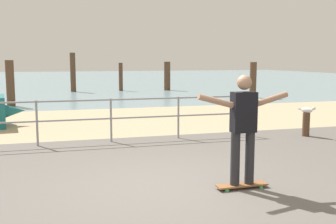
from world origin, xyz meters
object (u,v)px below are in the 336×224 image
object	(u,v)px
skateboarder	(243,123)
bollard_short	(306,125)
seagull	(307,110)
skateboard	(242,185)

from	to	relation	value
skateboarder	bollard_short	xyz separation A→B (m)	(3.44, 3.35, -0.71)
skateboarder	bollard_short	world-z (taller)	skateboarder
bollard_short	seagull	size ratio (longest dim) A/B	1.33
seagull	skateboarder	bearing A→B (deg)	-135.91
skateboard	bollard_short	size ratio (longest dim) A/B	1.30
skateboard	seagull	xyz separation A→B (m)	(3.45, 3.34, 0.62)
skateboarder	bollard_short	distance (m)	4.85
skateboard	seagull	size ratio (longest dim) A/B	1.73
skateboarder	seagull	world-z (taller)	skateboarder
bollard_short	seagull	distance (m)	0.38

